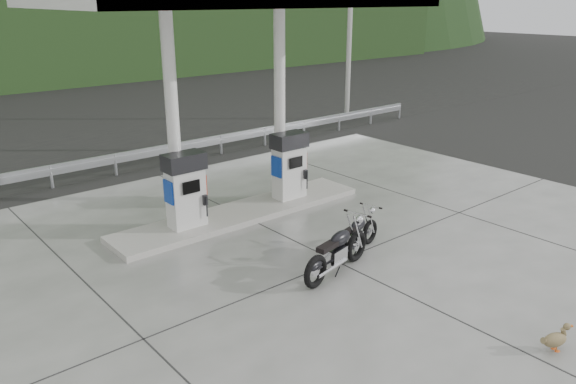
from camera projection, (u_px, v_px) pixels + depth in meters
ground at (306, 247)px, 12.75m from camera, size 160.00×160.00×0.00m
forecourt_apron at (306, 247)px, 12.74m from camera, size 18.00×14.00×0.02m
pump_island at (242, 213)px, 14.53m from camera, size 7.00×1.40×0.15m
gas_pump_left at (186, 190)px, 13.24m from camera, size 0.95×0.55×1.80m
gas_pump_right at (289, 166)px, 15.18m from camera, size 0.95×0.55×1.80m
canopy_column_left at (173, 121)px, 13.00m from camera, size 0.30×0.30×5.00m
canopy_column_right at (280, 105)px, 14.94m from camera, size 0.30×0.30×5.00m
guardrail at (144, 148)px, 18.31m from camera, size 26.00×0.16×1.42m
road at (103, 149)px, 21.08m from camera, size 60.00×7.00×0.01m
utility_pole_b at (169, 39)px, 19.53m from camera, size 0.22×0.22×8.00m
utility_pole_c at (350, 30)px, 24.99m from camera, size 0.22×0.22×8.00m
motorcycle_left at (355, 236)px, 12.31m from camera, size 1.80×0.90×0.82m
motorcycle_right at (337, 252)px, 11.37m from camera, size 2.12×1.04×0.96m
duck at (555, 340)px, 8.92m from camera, size 0.56×0.31×0.39m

